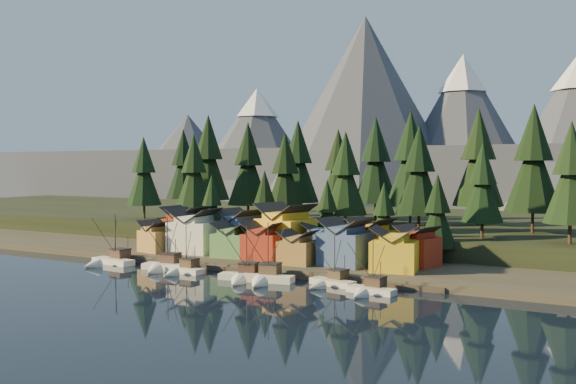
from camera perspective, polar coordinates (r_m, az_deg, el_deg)
The scene contains 46 objects.
ground at distance 118.78m, azimuth -7.42°, elevation -8.29°, with size 500.00×500.00×0.00m, color black.
shore_strip at distance 152.01m, azimuth 1.78°, elevation -5.63°, with size 400.00×50.00×1.50m, color #383328.
hillside at distance 197.00m, azimuth 8.64°, elevation -3.16°, with size 420.00×100.00×6.00m, color black.
dock at distance 132.00m, azimuth -3.05°, elevation -6.97°, with size 80.00×4.00×1.00m, color #433B30.
mountain_ridge at distance 315.53m, azimuth 16.09°, elevation 3.04°, with size 560.00×190.00×90.00m.
boat_0 at distance 147.39m, azimuth -15.66°, elevation -5.37°, with size 11.32×12.13×12.33m.
boat_1 at distance 136.95m, azimuth -11.04°, elevation -5.88°, with size 10.80×11.44×12.39m.
boat_2 at distance 132.28m, azimuth -9.44°, elevation -6.27°, with size 8.50×9.21×10.68m.
boat_3 at distance 122.84m, azimuth -3.97°, elevation -6.90°, with size 10.96×11.47×11.65m.
boat_4 at distance 120.53m, azimuth -2.07°, elevation -6.95°, with size 10.86×11.43×12.50m.
boat_5 at distance 117.60m, azimuth 3.67°, elevation -7.40°, with size 9.65×10.13×10.56m.
boat_6 at distance 110.88m, azimuth 7.19°, elevation -8.01°, with size 8.97×9.61×10.37m.
house_front_0 at distance 155.14m, azimuth -11.55°, elevation -3.80°, with size 8.72×8.41×7.37m.
house_front_1 at distance 151.78m, azimuth -8.34°, elevation -3.31°, with size 11.12×10.77×10.40m.
house_front_2 at distance 144.12m, azimuth -4.89°, elevation -4.15°, with size 8.78×8.84×7.75m.
house_front_3 at distance 140.50m, azimuth -2.24°, elevation -4.25°, with size 8.62×8.29×8.02m.
house_front_4 at distance 133.13m, azimuth 0.88°, elevation -4.86°, with size 7.27×7.77×6.97m.
house_front_5 at distance 131.00m, azimuth 5.10°, elevation -4.36°, with size 10.07×9.33×9.69m.
house_front_6 at distance 125.71m, azimuth 9.45°, elevation -4.94°, with size 9.92×9.55×8.56m.
house_back_0 at distance 160.38m, azimuth -9.12°, elevation -3.03°, with size 9.82×9.46×10.28m.
house_back_1 at distance 153.02m, azimuth -4.22°, elevation -3.31°, with size 10.17×10.27×10.06m.
house_back_2 at distance 145.61m, azimuth -0.21°, elevation -3.23°, with size 12.88×12.16×11.79m.
house_back_3 at distance 141.48m, azimuth 2.88°, elevation -4.23°, with size 9.00×8.33×7.91m.
house_back_4 at distance 137.53m, azimuth 7.37°, elevation -4.15°, with size 9.55×9.26×9.24m.
house_back_5 at distance 132.70m, azimuth 11.45°, elevation -4.64°, with size 8.95×9.02×8.27m.
tree_hill_0 at distance 196.48m, azimuth -12.69°, elevation 1.59°, with size 10.54×10.54×24.56m.
tree_hill_1 at distance 201.13m, azimuth -7.09°, elevation 2.77°, with size 13.63×13.63×31.76m.
tree_hill_2 at distance 179.19m, azimuth -8.36°, elevation 1.60°, with size 10.67×10.67×24.85m.
tree_hill_3 at distance 183.07m, azimuth -3.57°, elevation 2.24°, with size 12.17×12.17×28.35m.
tree_hill_4 at distance 191.78m, azimuth 0.90°, elevation 2.44°, with size 12.67×12.67×29.52m.
tree_hill_5 at distance 165.11m, azimuth -0.26°, elevation 1.52°, with size 10.56×10.56×24.61m.
tree_hill_6 at distance 174.68m, azimuth 4.48°, elevation 1.79°, with size 11.11×11.11×25.88m.
tree_hill_7 at distance 155.06m, azimuth 5.14°, elevation 1.39°, with size 10.43×10.43×24.29m.
tree_hill_8 at distance 174.37m, azimuth 10.84°, elevation 2.62°, with size 13.18×13.18×30.70m.
tree_hill_9 at distance 155.72m, azimuth 11.58°, elevation 1.65°, with size 11.06×11.06×25.77m.
tree_hill_10 at distance 177.63m, azimuth 16.57°, elevation 2.64°, with size 13.38×13.38×31.17m.
tree_hill_11 at distance 146.66m, azimuth 16.91°, elevation 0.54°, with size 9.03×9.03×21.04m.
tree_hill_12 at distance 160.81m, azimuth 20.99°, elevation 2.47°, with size 13.07×13.07×30.44m.
tree_hill_13 at distance 141.68m, azimuth 23.85°, elevation 1.27°, with size 10.76×10.76×25.07m.
tree_hill_15 at distance 188.64m, azimuth 7.80°, elevation 2.55°, with size 12.99×12.99×30.27m.
tree_hill_16 at distance 220.09m, azimuth -9.27°, elevation 2.23°, with size 12.14×12.14×28.29m.
tree_shore_0 at distance 165.86m, azimuth -6.79°, elevation -1.28°, with size 7.78×7.78×18.12m.
tree_shore_1 at distance 156.83m, azimuth -2.09°, elevation -1.24°, with size 8.29×8.29×19.30m.
tree_shore_2 at distance 148.65m, azimuth 3.49°, elevation -1.88°, with size 7.40×7.40×17.25m.
tree_shore_3 at distance 143.04m, azimuth 8.52°, elevation -2.16°, with size 7.23×7.23×16.83m.
tree_shore_4 at distance 139.07m, azimuth 13.14°, elevation -1.89°, with size 8.04×8.04×18.74m.
Camera 1 is at (70.67, -92.90, 21.97)m, focal length 40.00 mm.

